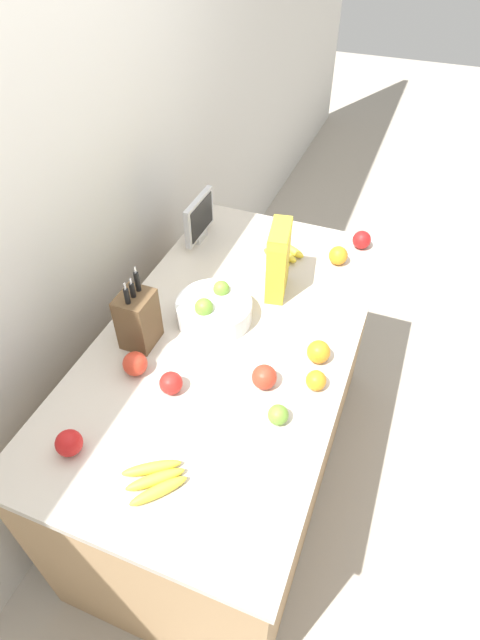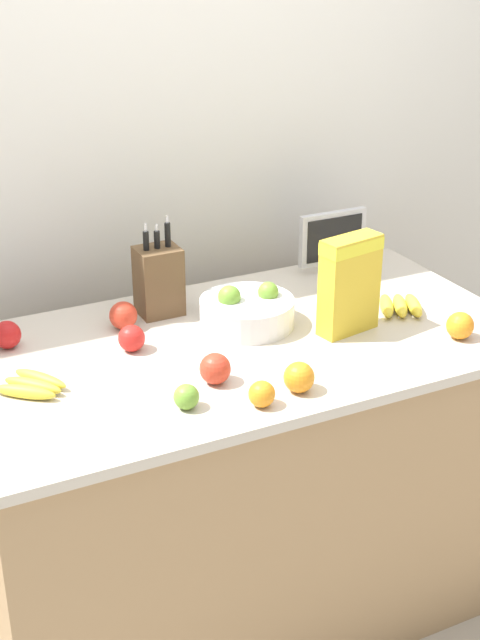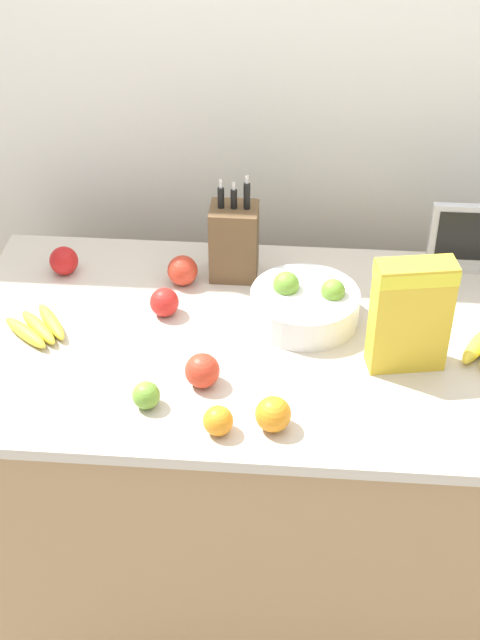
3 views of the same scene
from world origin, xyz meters
TOP-DOWN VIEW (x-y plane):
  - ground_plane at (0.00, 0.00)m, footprint 14.00×14.00m
  - wall_back at (0.00, 0.66)m, footprint 9.00×0.06m
  - counter at (0.00, 0.00)m, footprint 1.64×0.89m
  - knife_block at (-0.14, 0.28)m, footprint 0.13×0.11m
  - small_monitor at (0.52, 0.35)m, footprint 0.25×0.03m
  - cereal_box at (0.31, -0.08)m, footprint 0.20×0.11m
  - fruit_bowl at (0.06, 0.09)m, footprint 0.28×0.28m
  - banana_bunch_left at (0.53, -0.04)m, footprint 0.18×0.19m
  - banana_bunch_right at (-0.61, -0.03)m, footprint 0.19×0.20m
  - apple_rear at (-0.28, 0.23)m, footprint 0.08×0.08m
  - apple_front at (-0.30, 0.08)m, footprint 0.08×0.08m
  - apple_rightmost at (-0.61, 0.25)m, footprint 0.08×0.08m
  - apple_by_knife_block at (-0.29, -0.28)m, footprint 0.06×0.06m
  - apple_middle at (-0.17, -0.19)m, footprint 0.08×0.08m
  - orange_mid_left at (0.00, -0.33)m, footprint 0.08×0.08m
  - orange_front_left at (-0.12, -0.35)m, footprint 0.07×0.07m
  - orange_near_bowl at (0.57, -0.27)m, footprint 0.08×0.08m

SIDE VIEW (x-z plane):
  - ground_plane at x=0.00m, z-range 0.00..0.00m
  - counter at x=0.00m, z-range 0.00..0.94m
  - banana_bunch_right at x=-0.61m, z-range 0.94..0.97m
  - banana_bunch_left at x=0.53m, z-range 0.94..0.98m
  - apple_by_knife_block at x=-0.29m, z-range 0.94..1.00m
  - orange_front_left at x=-0.12m, z-range 0.94..1.01m
  - apple_front at x=-0.30m, z-range 0.94..1.01m
  - apple_rightmost at x=-0.61m, z-range 0.94..1.02m
  - orange_near_bowl at x=0.57m, z-range 0.94..1.02m
  - orange_mid_left at x=0.00m, z-range 0.94..1.02m
  - apple_middle at x=-0.17m, z-range 0.94..1.02m
  - apple_rear at x=-0.28m, z-range 0.94..1.02m
  - fruit_bowl at x=0.06m, z-range 0.92..1.05m
  - knife_block at x=-0.14m, z-range 0.89..1.20m
  - small_monitor at x=0.52m, z-range 0.95..1.16m
  - cereal_box at x=0.31m, z-range 0.95..1.24m
  - wall_back at x=0.00m, z-range 0.00..2.60m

